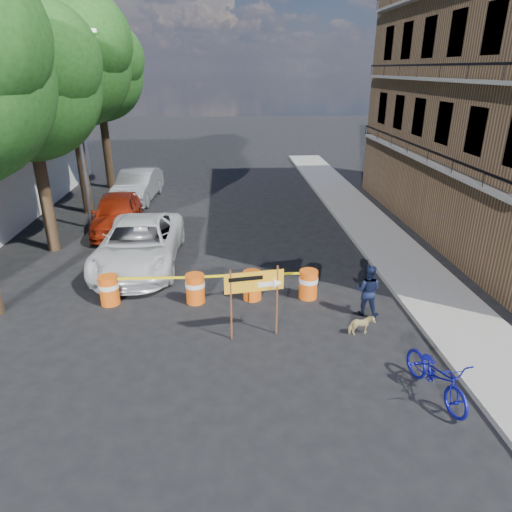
{
  "coord_description": "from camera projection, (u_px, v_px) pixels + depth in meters",
  "views": [
    {
      "loc": [
        -0.17,
        -10.0,
        6.53
      ],
      "look_at": [
        0.74,
        2.64,
        1.3
      ],
      "focal_mm": 32.0,
      "sensor_mm": 36.0,
      "label": 1
    }
  ],
  "objects": [
    {
      "name": "barrel_far_right",
      "position": [
        308.0,
        284.0,
        13.85
      ],
      "size": [
        0.58,
        0.58,
        0.9
      ],
      "color": "#ED570D",
      "rests_on": "ground"
    },
    {
      "name": "barrel_mid_right",
      "position": [
        252.0,
        285.0,
        13.78
      ],
      "size": [
        0.58,
        0.58,
        0.9
      ],
      "color": "#ED570D",
      "rests_on": "ground"
    },
    {
      "name": "tree_mid_b",
      "position": [
        69.0,
        64.0,
        19.79
      ],
      "size": [
        5.67,
        5.4,
        9.62
      ],
      "color": "#332316",
      "rests_on": "ground"
    },
    {
      "name": "pedestrian",
      "position": [
        368.0,
        290.0,
        12.79
      ],
      "size": [
        0.91,
        0.83,
        1.52
      ],
      "primitive_type": "imported",
      "rotation": [
        0.0,
        0.0,
        2.72
      ],
      "color": "black",
      "rests_on": "ground"
    },
    {
      "name": "sedan_red",
      "position": [
        117.0,
        213.0,
        19.58
      ],
      "size": [
        2.25,
        4.77,
        1.58
      ],
      "primitive_type": "imported",
      "rotation": [
        0.0,
        0.0,
        0.08
      ],
      "color": "maroon",
      "rests_on": "ground"
    },
    {
      "name": "barrel_mid_left",
      "position": [
        195.0,
        288.0,
        13.58
      ],
      "size": [
        0.58,
        0.58,
        0.9
      ],
      "color": "#ED570D",
      "rests_on": "ground"
    },
    {
      "name": "detour_sign",
      "position": [
        262.0,
        286.0,
        11.5
      ],
      "size": [
        1.52,
        0.36,
        1.97
      ],
      "rotation": [
        0.0,
        0.0,
        0.15
      ],
      "color": "#592D19",
      "rests_on": "ground"
    },
    {
      "name": "streetlamp",
      "position": [
        79.0,
        126.0,
        18.42
      ],
      "size": [
        1.25,
        0.18,
        8.0
      ],
      "color": "gray",
      "rests_on": "ground"
    },
    {
      "name": "ground",
      "position": [
        235.0,
        342.0,
        11.72
      ],
      "size": [
        120.0,
        120.0,
        0.0
      ],
      "primitive_type": "plane",
      "color": "black",
      "rests_on": "ground"
    },
    {
      "name": "sidewalk_east",
      "position": [
        390.0,
        248.0,
        17.64
      ],
      "size": [
        2.4,
        40.0,
        0.15
      ],
      "primitive_type": "cube",
      "color": "gray",
      "rests_on": "ground"
    },
    {
      "name": "dog",
      "position": [
        361.0,
        325.0,
        11.97
      ],
      "size": [
        0.69,
        0.4,
        0.55
      ],
      "primitive_type": "imported",
      "rotation": [
        0.0,
        0.0,
        1.72
      ],
      "color": "tan",
      "rests_on": "ground"
    },
    {
      "name": "tree_mid_a",
      "position": [
        27.0,
        85.0,
        15.44
      ],
      "size": [
        5.25,
        5.0,
        8.68
      ],
      "color": "#332316",
      "rests_on": "ground"
    },
    {
      "name": "bicycle",
      "position": [
        440.0,
        355.0,
        9.44
      ],
      "size": [
        0.92,
        1.2,
        2.05
      ],
      "primitive_type": "imported",
      "rotation": [
        0.0,
        0.0,
        0.21
      ],
      "color": "#13159D",
      "rests_on": "ground"
    },
    {
      "name": "tree_far",
      "position": [
        99.0,
        75.0,
        24.59
      ],
      "size": [
        5.04,
        4.8,
        8.84
      ],
      "color": "#332316",
      "rests_on": "ground"
    },
    {
      "name": "barrel_far_left",
      "position": [
        109.0,
        290.0,
        13.48
      ],
      "size": [
        0.58,
        0.58,
        0.9
      ],
      "color": "#ED570D",
      "rests_on": "ground"
    },
    {
      "name": "sedan_silver",
      "position": [
        138.0,
        185.0,
        24.04
      ],
      "size": [
        2.17,
        5.09,
        1.63
      ],
      "primitive_type": "imported",
      "rotation": [
        0.0,
        0.0,
        -0.09
      ],
      "color": "#A8AAAF",
      "rests_on": "ground"
    },
    {
      "name": "suv_white",
      "position": [
        139.0,
        244.0,
        16.04
      ],
      "size": [
        2.77,
        5.85,
        1.62
      ],
      "primitive_type": "imported",
      "rotation": [
        0.0,
        0.0,
        -0.01
      ],
      "color": "silver",
      "rests_on": "ground"
    }
  ]
}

